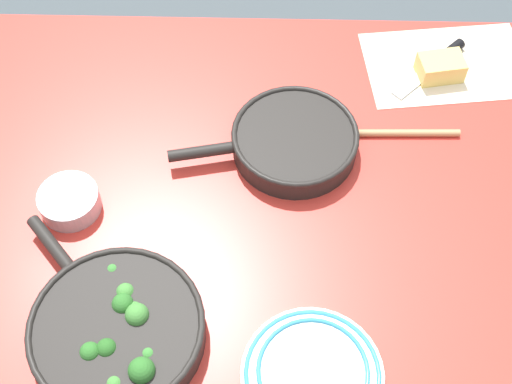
{
  "coord_description": "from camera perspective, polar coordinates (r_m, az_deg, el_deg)",
  "views": [
    {
      "loc": [
        -0.02,
        0.77,
        1.91
      ],
      "look_at": [
        0.0,
        0.0,
        0.77
      ],
      "focal_mm": 50.0,
      "sensor_mm": 36.0,
      "label": 1
    }
  ],
  "objects": [
    {
      "name": "ground_plane",
      "position": [
        2.06,
        -0.0,
        -12.07
      ],
      "size": [
        14.0,
        14.0,
        0.0
      ],
      "primitive_type": "plane",
      "color": "#424C51"
    },
    {
      "name": "skillet_broccoli",
      "position": [
        1.25,
        -11.08,
        -10.76
      ],
      "size": [
        0.34,
        0.37,
        0.07
      ],
      "rotation": [
        0.0,
        0.0,
        5.43
      ],
      "color": "black",
      "rests_on": "dining_table_red"
    },
    {
      "name": "cheese_block",
      "position": [
        1.62,
        14.53,
        9.61
      ],
      "size": [
        0.11,
        0.08,
        0.05
      ],
      "color": "#EACC66",
      "rests_on": "dining_table_red"
    },
    {
      "name": "prep_bowl_steel",
      "position": [
        1.4,
        -14.7,
        -0.73
      ],
      "size": [
        0.12,
        0.12,
        0.04
      ],
      "color": "#B7B7BC",
      "rests_on": "dining_table_red"
    },
    {
      "name": "skillet_eggs",
      "position": [
        1.44,
        3.0,
        4.1
      ],
      "size": [
        0.38,
        0.26,
        0.05
      ],
      "rotation": [
        0.0,
        0.0,
        0.21
      ],
      "color": "black",
      "rests_on": "dining_table_red"
    },
    {
      "name": "dining_table_red",
      "position": [
        1.45,
        -0.0,
        -2.04
      ],
      "size": [
        1.32,
        1.01,
        0.75
      ],
      "color": "red",
      "rests_on": "ground_plane"
    },
    {
      "name": "grater_knife",
      "position": [
        1.66,
        14.41,
        10.1
      ],
      "size": [
        0.18,
        0.17,
        0.02
      ],
      "rotation": [
        0.0,
        0.0,
        0.78
      ],
      "color": "silver",
      "rests_on": "dining_table_red"
    },
    {
      "name": "parchment_sheet",
      "position": [
        1.67,
        14.98,
        9.82
      ],
      "size": [
        0.38,
        0.27,
        0.0
      ],
      "color": "beige",
      "rests_on": "dining_table_red"
    },
    {
      "name": "dinner_plate_stack",
      "position": [
        1.22,
        4.55,
        -14.26
      ],
      "size": [
        0.24,
        0.24,
        0.03
      ],
      "color": "white",
      "rests_on": "dining_table_red"
    },
    {
      "name": "wooden_spoon",
      "position": [
        1.49,
        7.93,
        4.71
      ],
      "size": [
        0.35,
        0.04,
        0.02
      ],
      "rotation": [
        0.0,
        0.0,
        0.02
      ],
      "color": "tan",
      "rests_on": "dining_table_red"
    }
  ]
}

